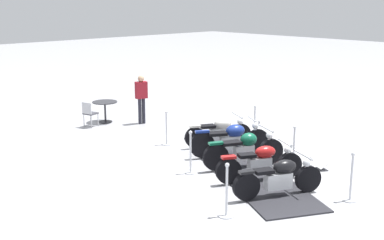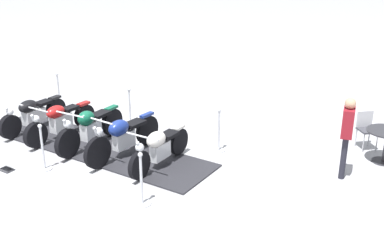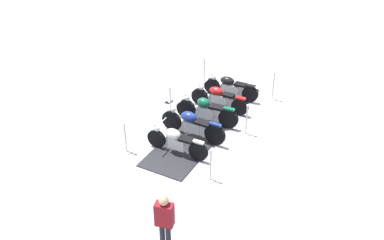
{
  "view_description": "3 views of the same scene",
  "coord_description": "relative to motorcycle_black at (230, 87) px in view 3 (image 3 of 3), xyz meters",
  "views": [
    {
      "loc": [
        -9.48,
        -8.04,
        4.3
      ],
      "look_at": [
        0.22,
        2.17,
        0.87
      ],
      "focal_mm": 46.78,
      "sensor_mm": 36.0,
      "label": 1
    },
    {
      "loc": [
        9.85,
        3.29,
        4.44
      ],
      "look_at": [
        0.65,
        2.46,
        1.01
      ],
      "focal_mm": 43.07,
      "sensor_mm": 36.0,
      "label": 2
    },
    {
      "loc": [
        0.39,
        12.13,
        7.61
      ],
      "look_at": [
        0.49,
        1.25,
        0.89
      ],
      "focal_mm": 39.07,
      "sensor_mm": 36.0,
      "label": 3
    }
  ],
  "objects": [
    {
      "name": "motorcycle_cream",
      "position": [
        1.88,
        3.6,
        0.03
      ],
      "size": [
        1.88,
        1.14,
        0.91
      ],
      "rotation": [
        0.0,
        0.0,
        -0.47
      ],
      "color": "black",
      "rests_on": "display_platform"
    },
    {
      "name": "stanchion_right_rear",
      "position": [
        3.4,
        3.52,
        -0.14
      ],
      "size": [
        0.34,
        0.34,
        1.05
      ],
      "color": "silver",
      "rests_on": "ground_plane"
    },
    {
      "name": "stanchion_right_front",
      "position": [
        0.95,
        -1.2,
        -0.07
      ],
      "size": [
        0.29,
        0.29,
        1.11
      ],
      "color": "silver",
      "rests_on": "ground_plane"
    },
    {
      "name": "motorcycle_maroon",
      "position": [
        0.46,
        0.9,
        0.01
      ],
      "size": [
        2.02,
        1.16,
        0.92
      ],
      "rotation": [
        0.0,
        0.0,
        -0.48
      ],
      "color": "black",
      "rests_on": "display_platform"
    },
    {
      "name": "motorcycle_black",
      "position": [
        0.0,
        0.0,
        0.0
      ],
      "size": [
        2.0,
        1.12,
        0.9
      ],
      "rotation": [
        0.0,
        0.0,
        -0.43
      ],
      "color": "black",
      "rests_on": "display_platform"
    },
    {
      "name": "stanchion_right_mid",
      "position": [
        2.17,
        1.16,
        -0.11
      ],
      "size": [
        0.31,
        0.31,
        1.04
      ],
      "color": "silver",
      "rests_on": "ground_plane"
    },
    {
      "name": "stanchion_left_front",
      "position": [
        -1.59,
        0.12,
        -0.11
      ],
      "size": [
        0.35,
        0.35,
        1.14
      ],
      "color": "silver",
      "rests_on": "ground_plane"
    },
    {
      "name": "info_placard",
      "position": [
        2.29,
        0.35,
        -0.4
      ],
      "size": [
        0.34,
        0.38,
        0.21
      ],
      "rotation": [
        0.0,
        0.0,
        4.23
      ],
      "color": "#333338",
      "rests_on": "ground_plane"
    },
    {
      "name": "display_platform",
      "position": [
        0.91,
        1.82,
        -0.45
      ],
      "size": [
        4.24,
        6.25,
        0.04
      ],
      "primitive_type": "cube",
      "rotation": [
        0.0,
        0.0,
        1.09
      ],
      "color": "#28282D",
      "rests_on": "ground_plane"
    },
    {
      "name": "stanchion_left_rear",
      "position": [
        0.87,
        4.84,
        -0.11
      ],
      "size": [
        0.31,
        0.31,
        1.05
      ],
      "color": "silver",
      "rests_on": "ground_plane"
    },
    {
      "name": "bystander_person",
      "position": [
        1.95,
        7.43,
        0.57
      ],
      "size": [
        0.44,
        0.32,
        1.72
      ],
      "rotation": [
        0.0,
        0.0,
        -1.83
      ],
      "color": "#23232D",
      "rests_on": "ground_plane"
    },
    {
      "name": "motorcycle_forest",
      "position": [
        0.93,
        1.81,
        0.05
      ],
      "size": [
        2.09,
        1.15,
        1.0
      ],
      "rotation": [
        0.0,
        0.0,
        -0.43
      ],
      "color": "black",
      "rests_on": "display_platform"
    },
    {
      "name": "ground_plane",
      "position": [
        0.91,
        1.82,
        -0.46
      ],
      "size": [
        80.0,
        80.0,
        0.0
      ],
      "primitive_type": "plane",
      "color": "#B2B2B7"
    },
    {
      "name": "motorcycle_navy",
      "position": [
        1.41,
        2.7,
        0.07
      ],
      "size": [
        2.05,
        1.26,
        1.03
      ],
      "rotation": [
        0.0,
        0.0,
        -0.53
      ],
      "color": "black",
      "rests_on": "display_platform"
    },
    {
      "name": "stanchion_left_mid",
      "position": [
        -0.36,
        2.48,
        -0.05
      ],
      "size": [
        0.28,
        0.28,
        1.11
      ],
      "color": "silver",
      "rests_on": "ground_plane"
    }
  ]
}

